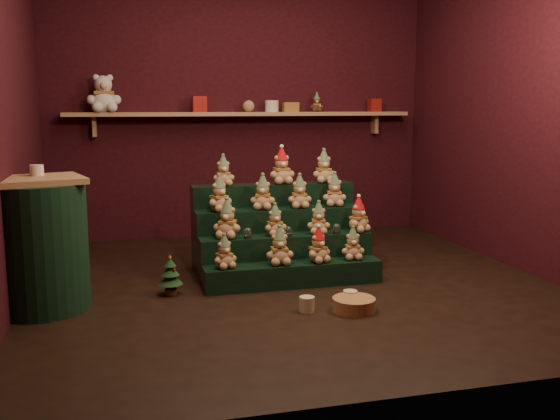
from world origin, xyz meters
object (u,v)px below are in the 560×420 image
object	(u,v)px
snow_globe_c	(337,229)
white_bear	(103,89)
mini_christmas_tree	(170,275)
mug_left	(307,304)
snow_globe_a	(248,233)
brown_bear	(317,103)
snow_globe_b	(288,231)
wicker_basket	(354,305)
riser_tier_front	(293,274)
side_table	(40,245)
mug_right	(350,298)

from	to	relation	value
snow_globe_c	white_bear	bearing A→B (deg)	136.08
mini_christmas_tree	mug_left	world-z (taller)	mini_christmas_tree
snow_globe_a	white_bear	size ratio (longest dim) A/B	0.19
mug_left	brown_bear	world-z (taller)	brown_bear
snow_globe_b	wicker_basket	bearing A→B (deg)	-74.70
white_bear	snow_globe_a	bearing A→B (deg)	-62.30
snow_globe_a	wicker_basket	bearing A→B (deg)	-56.46
wicker_basket	white_bear	bearing A→B (deg)	122.22
wicker_basket	snow_globe_c	bearing A→B (deg)	78.46
snow_globe_c	white_bear	distance (m)	2.75
snow_globe_b	brown_bear	distance (m)	2.16
riser_tier_front	mug_left	xyz separation A→B (m)	(-0.08, -0.62, -0.04)
riser_tier_front	white_bear	bearing A→B (deg)	126.33
side_table	brown_bear	size ratio (longest dim) A/B	4.68
white_bear	side_table	bearing A→B (deg)	-106.02
mug_right	wicker_basket	distance (m)	0.14
riser_tier_front	snow_globe_b	size ratio (longest dim) A/B	16.82
mug_left	white_bear	xyz separation A→B (m)	(-1.31, 2.51, 1.50)
snow_globe_a	mug_right	distance (m)	0.99
riser_tier_front	snow_globe_a	world-z (taller)	snow_globe_a
riser_tier_front	side_table	xyz separation A→B (m)	(-1.82, -0.10, 0.36)
side_table	wicker_basket	world-z (taller)	side_table
side_table	wicker_basket	size ratio (longest dim) A/B	3.11
snow_globe_b	wicker_basket	world-z (taller)	snow_globe_b
mini_christmas_tree	white_bear	xyz separation A→B (m)	(-0.45, 1.89, 1.40)
snow_globe_a	brown_bear	xyz separation A→B (m)	(1.12, 1.73, 1.01)
riser_tier_front	wicker_basket	world-z (taller)	riser_tier_front
snow_globe_b	side_table	xyz separation A→B (m)	(-1.83, -0.26, 0.05)
snow_globe_a	snow_globe_b	size ratio (longest dim) A/B	1.04
white_bear	mug_left	bearing A→B (deg)	-66.26
mug_right	mug_left	bearing A→B (deg)	-168.47
snow_globe_c	side_table	size ratio (longest dim) A/B	0.09
mug_right	wicker_basket	xyz separation A→B (m)	(-0.03, -0.14, -0.00)
side_table	white_bear	world-z (taller)	white_bear
mug_left	white_bear	world-z (taller)	white_bear
mini_christmas_tree	wicker_basket	distance (m)	1.37
side_table	mug_right	distance (m)	2.17
mini_christmas_tree	white_bear	world-z (taller)	white_bear
wicker_basket	brown_bear	xyz separation A→B (m)	(0.56, 2.58, 1.37)
snow_globe_a	wicker_basket	distance (m)	1.08
mug_left	mug_right	world-z (taller)	mug_left
side_table	brown_bear	xyz separation A→B (m)	(2.61, 2.00, 0.97)
snow_globe_c	mug_left	distance (m)	0.98
mug_right	white_bear	world-z (taller)	white_bear
snow_globe_b	mini_christmas_tree	size ratio (longest dim) A/B	0.27
mug_left	side_table	bearing A→B (deg)	163.52
mug_right	white_bear	distance (m)	3.31
snow_globe_c	mini_christmas_tree	distance (m)	1.38
mini_christmas_tree	mug_left	bearing A→B (deg)	-35.72
side_table	wicker_basket	xyz separation A→B (m)	(2.06, -0.59, -0.41)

